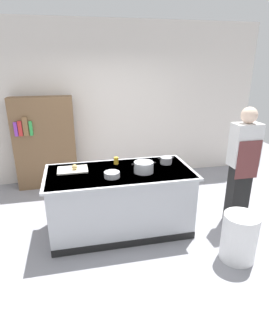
% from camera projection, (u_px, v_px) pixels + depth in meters
% --- Properties ---
extents(ground_plane, '(10.00, 10.00, 0.00)m').
position_uv_depth(ground_plane, '(121.00, 229.00, 4.08)').
color(ground_plane, gray).
extents(back_wall, '(6.40, 0.12, 3.00)m').
position_uv_depth(back_wall, '(101.00, 104.00, 5.45)').
color(back_wall, silver).
rests_on(back_wall, ground_plane).
extents(counter_island, '(1.98, 0.98, 0.90)m').
position_uv_depth(counter_island, '(120.00, 200.00, 3.91)').
color(counter_island, '#B7BABF').
rests_on(counter_island, ground_plane).
extents(cutting_board, '(0.40, 0.28, 0.02)m').
position_uv_depth(cutting_board, '(73.00, 170.00, 3.78)').
color(cutting_board, silver).
rests_on(cutting_board, counter_island).
extents(onion, '(0.07, 0.07, 0.07)m').
position_uv_depth(onion, '(75.00, 167.00, 3.74)').
color(onion, tan).
rests_on(onion, cutting_board).
extents(stock_pot, '(0.32, 0.26, 0.14)m').
position_uv_depth(stock_pot, '(144.00, 167.00, 3.69)').
color(stock_pot, '#B7BABF').
rests_on(stock_pot, counter_island).
extents(sauce_pan, '(0.23, 0.17, 0.10)m').
position_uv_depth(sauce_pan, '(166.00, 160.00, 4.02)').
color(sauce_pan, '#99999E').
rests_on(sauce_pan, counter_island).
extents(mixing_bowl, '(0.20, 0.20, 0.07)m').
position_uv_depth(mixing_bowl, '(112.00, 175.00, 3.54)').
color(mixing_bowl, '#B7BABF').
rests_on(mixing_bowl, counter_island).
extents(juice_cup, '(0.07, 0.07, 0.10)m').
position_uv_depth(juice_cup, '(116.00, 161.00, 4.00)').
color(juice_cup, yellow).
rests_on(juice_cup, counter_island).
extents(trash_bin, '(0.42, 0.42, 0.60)m').
position_uv_depth(trash_bin, '(239.00, 237.00, 3.36)').
color(trash_bin, white).
rests_on(trash_bin, ground_plane).
extents(person_chef, '(0.38, 0.25, 1.72)m').
position_uv_depth(person_chef, '(242.00, 164.00, 3.96)').
color(person_chef, black).
rests_on(person_chef, ground_plane).
extents(bookshelf, '(1.10, 0.31, 1.70)m').
position_uv_depth(bookshelf, '(45.00, 143.00, 5.19)').
color(bookshelf, brown).
rests_on(bookshelf, ground_plane).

